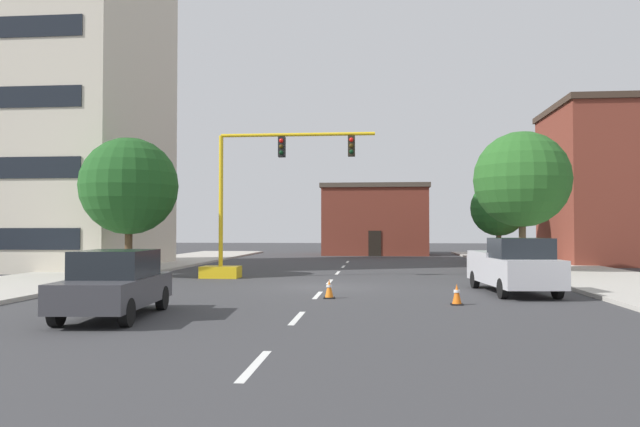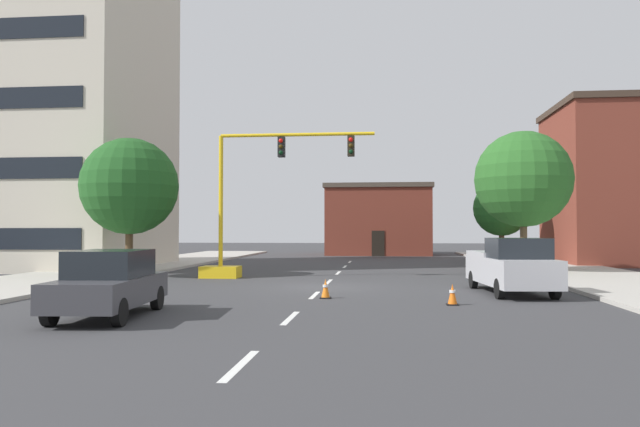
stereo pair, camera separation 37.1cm
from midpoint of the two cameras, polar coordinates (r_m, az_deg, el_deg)
The scene contains 21 objects.
ground_plane at distance 24.33m, azimuth 0.02°, elevation -6.90°, with size 160.00×160.00×0.00m, color #38383A.
sidewalk_left at distance 35.30m, azimuth -19.02°, elevation -5.03°, with size 6.00×56.00×0.14m, color #B2ADA3.
sidewalk_right at distance 33.72m, azimuth 22.69°, elevation -5.16°, with size 6.00×56.00×0.14m, color #B2ADA3.
lane_stripe_seg_0 at distance 10.61m, azimuth -7.14°, elevation -13.89°, with size 0.16×2.40×0.01m, color silver.
lane_stripe_seg_1 at distance 15.94m, azimuth -2.82°, elevation -9.73°, with size 0.16×2.40×0.01m, color silver.
lane_stripe_seg_2 at distance 21.36m, azimuth -0.72°, elevation -7.64°, with size 0.16×2.40×0.01m, color silver.
lane_stripe_seg_3 at distance 26.81m, azimuth 0.52°, elevation -6.39°, with size 0.16×2.40×0.01m, color silver.
lane_stripe_seg_4 at distance 32.27m, azimuth 1.33°, elevation -5.57°, with size 0.16×2.40×0.01m, color silver.
lane_stripe_seg_5 at distance 37.75m, azimuth 1.91°, elevation -4.98°, with size 0.16×2.40×0.01m, color silver.
lane_stripe_seg_6 at distance 43.23m, azimuth 2.34°, elevation -4.54°, with size 0.16×2.40×0.01m, color silver.
building_tall_left at distance 41.38m, azimuth -24.25°, elevation 10.82°, with size 12.59×11.89×22.05m.
building_brick_center at distance 56.68m, azimuth 4.97°, elevation -0.59°, with size 9.59×8.24×6.37m.
building_row_right at distance 45.36m, azimuth 26.83°, elevation 2.45°, with size 10.36×9.04×10.56m.
traffic_signal_gantry at distance 29.04m, azimuth -7.70°, elevation -1.68°, with size 8.19×1.20×6.83m.
tree_left_near at distance 30.79m, azimuth -17.75°, elevation 2.44°, with size 4.67×4.67×6.71m.
tree_right_mid at distance 33.52m, azimuth 18.05°, elevation 3.04°, with size 5.00×5.00×7.42m.
tree_right_far at distance 43.97m, azimuth 16.11°, elevation 0.47°, with size 3.85×3.85×5.70m.
pickup_truck_silver at distance 22.92m, azimuth 17.16°, elevation -4.72°, with size 2.47×5.56×1.99m.
sedan_dark_gray_near_left at distance 16.86m, azimuth -19.21°, elevation -6.17°, with size 2.21×4.63×1.74m.
traffic_cone_roadside_a at distance 20.36m, azimuth 0.34°, elevation -7.06°, with size 0.36×0.36×0.64m.
traffic_cone_roadside_b at distance 19.03m, azimuth 12.12°, elevation -7.41°, with size 0.36×0.36×0.64m.
Camera 1 is at (2.04, -24.14, 2.28)m, focal length 34.24 mm.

